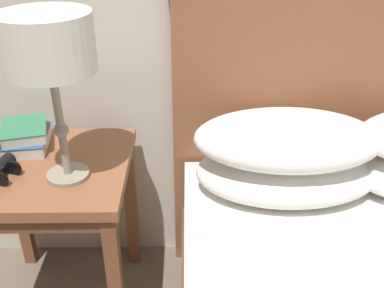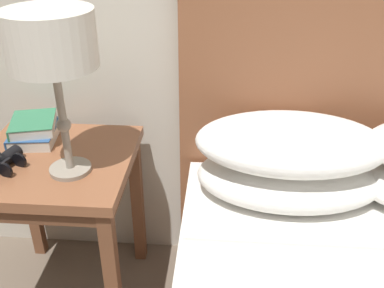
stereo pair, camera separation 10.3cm
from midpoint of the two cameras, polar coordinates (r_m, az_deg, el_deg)
name	(u,v)px [view 1 (the left image)]	position (r m, az deg, el deg)	size (l,w,h in m)	color
nightstand	(52,188)	(1.59, -19.12, -5.32)	(0.52, 0.51, 0.62)	brown
table_lamp	(48,48)	(1.29, -20.05, 11.32)	(0.25, 0.25, 0.50)	gray
book_on_nightstand	(25,141)	(1.66, -22.10, 0.35)	(0.17, 0.22, 0.04)	silver
book_stacked_on_top	(23,131)	(1.65, -22.34, 1.54)	(0.19, 0.21, 0.04)	silver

